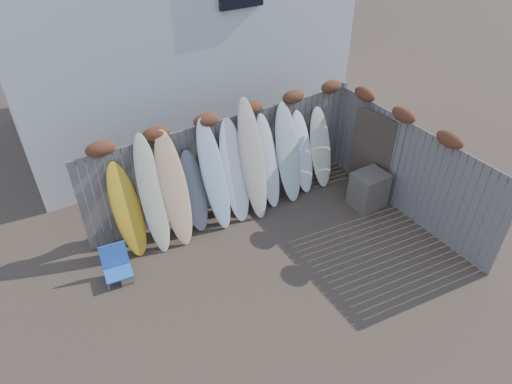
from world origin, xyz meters
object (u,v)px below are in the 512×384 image
beach_chair (116,264)px  wooden_crate (369,190)px  lattice_panel (376,156)px  surfboard_0 (127,211)px

beach_chair → wooden_crate: size_ratio=0.79×
beach_chair → lattice_panel: bearing=-4.2°
surfboard_0 → beach_chair: bearing=-137.2°
lattice_panel → beach_chair: bearing=162.0°
surfboard_0 → lattice_panel: bearing=-16.1°
beach_chair → lattice_panel: size_ratio=0.34×
beach_chair → surfboard_0: 0.97m
beach_chair → surfboard_0: surfboard_0 is taller
wooden_crate → lattice_panel: (0.41, 0.32, 0.54)m
wooden_crate → lattice_panel: lattice_panel is taller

